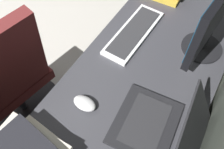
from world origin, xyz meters
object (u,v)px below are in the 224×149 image
Objects in this scene: drawer_pedestal at (138,117)px; monitor_primary at (218,13)px; office_chair at (11,84)px; laptop_left at (163,126)px; keyboard_main at (134,32)px; mouse_spare at (85,103)px.

monitor_primary is at bearing 155.87° from drawer_pedestal.
laptop_left is at bearing 95.21° from office_chair.
keyboard_main is (0.09, -0.33, -0.22)m from monitor_primary.
laptop_left is (0.50, 0.01, -0.18)m from monitor_primary.
monitor_primary is 0.53m from laptop_left.
laptop_left is 0.33m from mouse_spare.
drawer_pedestal is 0.77m from office_chair.
laptop_left is at bearing 100.90° from mouse_spare.
office_chair is at bearing -56.31° from monitor_primary.
monitor_primary is at bearing 104.77° from keyboard_main.
keyboard_main is (-0.41, -0.34, -0.04)m from laptop_left.
keyboard_main is at bearing 132.57° from office_chair.
laptop_left is at bearing 39.94° from keyboard_main.
monitor_primary reaches higher than laptop_left.
keyboard_main is 0.44× the size of office_chair.
drawer_pedestal is 1.64× the size of keyboard_main.
laptop_left reaches higher than drawer_pedestal.
laptop_left is 0.38× the size of office_chair.
mouse_spare reaches higher than keyboard_main.
monitor_primary is at bearing 123.69° from office_chair.
laptop_left is at bearing 42.26° from drawer_pedestal.
keyboard_main is 0.78m from office_chair.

